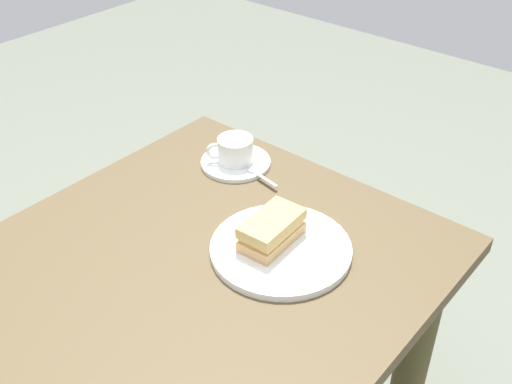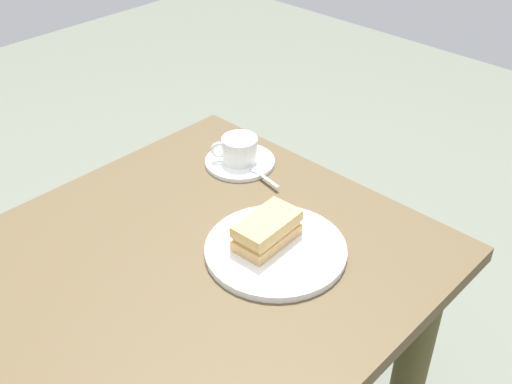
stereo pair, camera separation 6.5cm
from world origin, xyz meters
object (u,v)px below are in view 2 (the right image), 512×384
Objects in this scene: coffee_cup at (239,149)px; sandwich_plate at (276,250)px; spoon at (260,174)px; sandwich_front at (267,230)px; coffee_saucer at (240,162)px; dining_table at (146,349)px.

sandwich_plate is at bearing -122.82° from coffee_cup.
coffee_cup is 0.94× the size of spoon.
sandwich_front is 1.44× the size of coffee_cup.
coffee_saucer is at bearing 54.54° from sandwich_front.
coffee_cup is (0.42, 0.17, 0.18)m from dining_table.
coffee_cup is (-0.00, 0.00, 0.04)m from coffee_saucer.
sandwich_front is at bearing -125.15° from coffee_cup.
coffee_saucer is at bearing 21.96° from dining_table.
coffee_cup is 0.08m from spoon.
sandwich_plate is at bearing -89.73° from sandwich_front.
spoon is at bearing 46.66° from sandwich_front.
dining_table is 11.10× the size of spoon.
spoon is (-0.01, -0.08, -0.03)m from coffee_cup.
coffee_saucer is (0.43, 0.17, 0.15)m from dining_table.
spoon is at bearing -99.94° from coffee_saucer.
coffee_cup is (0.17, 0.25, -0.00)m from sandwich_front.
spoon is at bearing -98.90° from coffee_cup.
sandwich_front reaches higher than coffee_cup.
coffee_cup is at bearing 136.82° from coffee_saucer.
coffee_saucer is 0.08m from spoon.
sandwich_front is 0.31m from coffee_saucer.
spoon is (0.41, 0.10, 0.15)m from dining_table.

